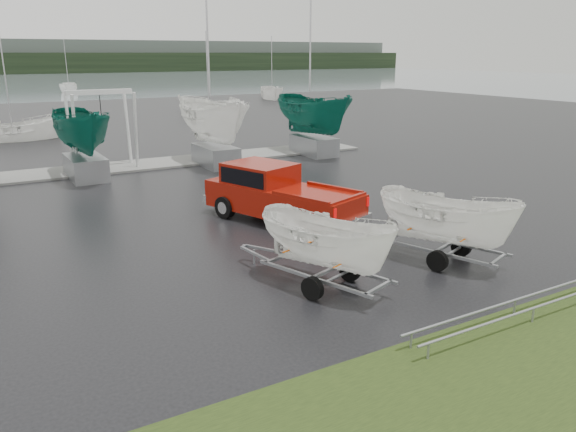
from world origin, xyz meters
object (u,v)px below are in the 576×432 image
at_px(trailer_parked, 327,195).
at_px(boat_hoist, 102,118).
at_px(trailer_hitched, 450,175).
at_px(pickup_truck, 275,192).

xyz_separation_m(trailer_parked, boat_hoist, (-1.38, 18.77, 0.16)).
height_order(trailer_hitched, boat_hoist, trailer_hitched).
height_order(trailer_hitched, trailer_parked, trailer_hitched).
bearing_deg(trailer_hitched, trailer_parked, 158.50).
relative_size(pickup_truck, trailer_hitched, 1.34).
bearing_deg(trailer_hitched, pickup_truck, 90.00).
distance_m(trailer_hitched, boat_hoist, 19.66).
bearing_deg(boat_hoist, trailer_parked, -85.79).
xyz_separation_m(pickup_truck, trailer_hitched, (2.21, -6.19, 1.56)).
bearing_deg(boat_hoist, pickup_truck, -75.75).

